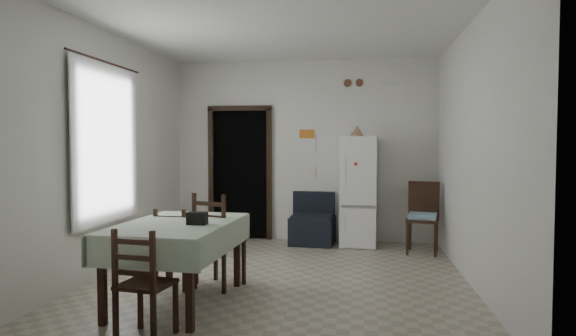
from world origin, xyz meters
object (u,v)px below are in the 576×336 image
at_px(dining_chair_near_head, 146,283).
at_px(navy_seat, 312,219).
at_px(dining_table, 178,263).
at_px(dining_chair_far_right, 219,240).
at_px(corner_chair, 423,218).
at_px(dining_chair_far_left, 176,247).
at_px(fridge, 359,191).

bearing_deg(dining_chair_near_head, navy_seat, -95.93).
bearing_deg(dining_table, dining_chair_far_right, 70.77).
bearing_deg(corner_chair, dining_table, -123.93).
bearing_deg(dining_table, dining_chair_near_head, -82.77).
bearing_deg(dining_chair_far_left, dining_chair_near_head, 105.02).
bearing_deg(navy_seat, dining_chair_near_head, -99.62).
bearing_deg(dining_chair_far_right, dining_chair_far_left, 29.90).
relative_size(fridge, dining_chair_far_right, 1.62).
bearing_deg(dining_chair_near_head, dining_chair_far_left, -70.28).
bearing_deg(navy_seat, dining_chair_far_right, -103.75).
xyz_separation_m(navy_seat, dining_table, (-1.02, -3.00, -0.00)).
height_order(navy_seat, corner_chair, corner_chair).
height_order(fridge, dining_chair_far_left, fridge).
height_order(dining_table, dining_chair_far_right, dining_chair_far_right).
xyz_separation_m(navy_seat, dining_chair_near_head, (-0.95, -3.85, 0.05)).
relative_size(navy_seat, corner_chair, 0.79).
relative_size(dining_chair_far_left, dining_chair_near_head, 0.97).
height_order(navy_seat, dining_table, navy_seat).
height_order(navy_seat, dining_chair_far_left, dining_chair_far_left).
bearing_deg(dining_chair_far_left, fridge, -124.76).
relative_size(navy_seat, dining_chair_near_head, 0.89).
relative_size(dining_table, dining_chair_near_head, 1.69).
relative_size(fridge, corner_chair, 1.65).
distance_m(fridge, dining_table, 3.49).
height_order(dining_table, dining_chair_near_head, dining_chair_near_head).
bearing_deg(fridge, dining_chair_far_right, -118.90).
relative_size(dining_chair_far_left, dining_chair_far_right, 0.84).
relative_size(dining_table, dining_chair_far_left, 1.75).
distance_m(corner_chair, dining_table, 3.68).
bearing_deg(corner_chair, dining_chair_near_head, -115.13).
bearing_deg(corner_chair, navy_seat, 176.90).
relative_size(navy_seat, dining_table, 0.53).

